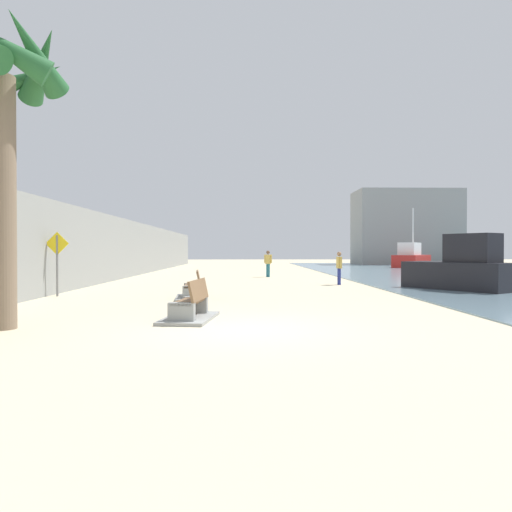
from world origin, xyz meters
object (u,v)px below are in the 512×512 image
object	(u,v)px
boat_far_right	(461,269)
pedestrian_sign	(57,256)
bench_near	(190,310)
bench_far	(193,292)
boat_far_left	(478,259)
person_standing	(268,262)
boat_outer	(411,258)
person_walking	(339,266)
palm_tree	(1,104)

from	to	relation	value
boat_far_right	pedestrian_sign	world-z (taller)	boat_far_right
bench_near	bench_far	distance (m)	5.09
boat_far_left	pedestrian_sign	world-z (taller)	pedestrian_sign
bench_near	person_standing	xyz separation A→B (m)	(2.80, 18.33, 0.74)
person_standing	boat_far_left	distance (m)	30.80
boat_outer	boat_far_right	distance (m)	27.63
person_walking	person_standing	world-z (taller)	person_standing
pedestrian_sign	bench_near	bearing A→B (deg)	-47.18
boat_far_left	boat_far_right	xyz separation A→B (m)	(-15.88, -30.12, 0.16)
bench_near	boat_outer	distance (m)	39.07
boat_outer	palm_tree	bearing A→B (deg)	-121.04
boat_far_left	person_walking	bearing A→B (deg)	-127.21
person_standing	pedestrian_sign	xyz separation A→B (m)	(-8.33, -12.35, 0.49)
bench_near	palm_tree	bearing A→B (deg)	-161.95
boat_far_right	pedestrian_sign	distance (m)	16.08
person_standing	boat_outer	bearing A→B (deg)	47.55
person_walking	boat_far_left	xyz separation A→B (m)	(20.34, 26.79, -0.21)
palm_tree	boat_outer	size ratio (longest dim) A/B	0.96
person_walking	palm_tree	bearing A→B (deg)	-127.53
boat_outer	boat_far_right	size ratio (longest dim) A/B	1.47
palm_tree	boat_far_left	distance (m)	49.85
boat_outer	boat_far_left	xyz separation A→B (m)	(8.44, 3.51, -0.20)
person_standing	person_walking	bearing A→B (deg)	-65.43
person_walking	boat_outer	world-z (taller)	boat_outer
boat_outer	person_walking	bearing A→B (deg)	-117.07
person_walking	person_standing	size ratio (longest dim) A/B	0.97
palm_tree	person_standing	size ratio (longest dim) A/B	3.91
boat_outer	boat_far_left	size ratio (longest dim) A/B	1.32
boat_far_left	pedestrian_sign	distance (m)	45.33
bench_far	pedestrian_sign	size ratio (longest dim) A/B	0.93
person_standing	boat_outer	distance (m)	22.27
pedestrian_sign	person_standing	bearing A→B (deg)	56.01
bench_far	boat_far_left	world-z (taller)	boat_far_left
bench_near	pedestrian_sign	distance (m)	8.23
bench_near	person_walking	xyz separation A→B (m)	(5.93, 11.48, 0.70)
person_walking	boat_outer	xyz separation A→B (m)	(11.90, 23.28, -0.01)
pedestrian_sign	boat_outer	bearing A→B (deg)	50.94
boat_far_left	palm_tree	bearing A→B (deg)	-127.31
person_standing	boat_far_right	xyz separation A→B (m)	(7.59, -10.18, -0.08)
bench_far	boat_far_right	size ratio (longest dim) A/B	0.47
boat_far_left	boat_outer	bearing A→B (deg)	-157.44
person_standing	bench_near	bearing A→B (deg)	-98.68
bench_far	boat_far_right	world-z (taller)	boat_far_right
person_walking	bench_near	bearing A→B (deg)	-117.32
palm_tree	person_walking	world-z (taller)	palm_tree
boat_outer	boat_far_right	xyz separation A→B (m)	(-7.44, -26.61, -0.04)
palm_tree	boat_far_left	size ratio (longest dim) A/B	1.26
bench_near	boat_far_left	size ratio (longest dim) A/B	0.43
person_walking	boat_far_left	size ratio (longest dim) A/B	0.31
bench_near	person_standing	bearing A→B (deg)	81.32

